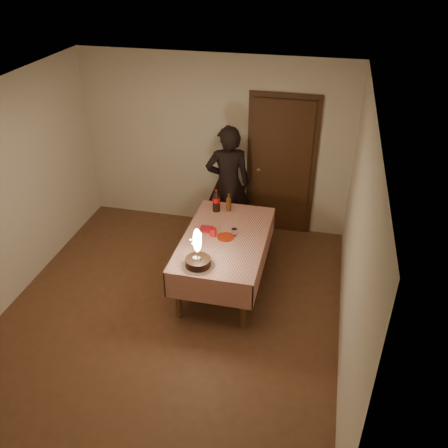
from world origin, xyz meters
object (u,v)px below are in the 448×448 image
at_px(cola_bottle, 216,201).
at_px(red_cup, 213,232).
at_px(dining_table, 225,244).
at_px(amber_bottle_left, 229,203).
at_px(photographer, 228,184).
at_px(red_plate, 226,237).
at_px(birthday_cake, 198,257).
at_px(clear_cup, 234,232).

bearing_deg(cola_bottle, red_cup, -79.99).
distance_m(red_cup, cola_bottle, 0.63).
distance_m(dining_table, amber_bottle_left, 0.69).
xyz_separation_m(dining_table, photographer, (-0.22, 1.15, 0.25)).
bearing_deg(red_plate, cola_bottle, 113.47).
relative_size(birthday_cake, red_cup, 4.88).
bearing_deg(red_cup, birthday_cake, -91.37).
distance_m(red_plate, red_cup, 0.17).
bearing_deg(red_cup, cola_bottle, 100.01).
distance_m(birthday_cake, amber_bottle_left, 1.30).
xyz_separation_m(birthday_cake, cola_bottle, (-0.09, 1.26, 0.04)).
relative_size(red_cup, photographer, 0.06).
relative_size(red_cup, clear_cup, 1.11).
bearing_deg(amber_bottle_left, clear_cup, -71.20).
relative_size(cola_bottle, amber_bottle_left, 1.25).
bearing_deg(dining_table, amber_bottle_left, 98.44).
bearing_deg(photographer, red_plate, -78.88).
distance_m(dining_table, photographer, 1.20).
xyz_separation_m(birthday_cake, red_cup, (0.02, 0.64, -0.06)).
xyz_separation_m(red_cup, photographer, (-0.07, 1.16, 0.10)).
bearing_deg(red_cup, photographer, 93.39).
height_order(cola_bottle, amber_bottle_left, cola_bottle).
distance_m(amber_bottle_left, photographer, 0.52).
distance_m(dining_table, birthday_cake, 0.70).
xyz_separation_m(red_plate, cola_bottle, (-0.27, 0.62, 0.15)).
distance_m(red_cup, clear_cup, 0.26).
bearing_deg(dining_table, red_cup, -178.44).
distance_m(dining_table, cola_bottle, 0.71).
bearing_deg(amber_bottle_left, dining_table, -81.56).
relative_size(clear_cup, photographer, 0.05).
xyz_separation_m(red_cup, cola_bottle, (-0.11, 0.61, 0.10)).
bearing_deg(birthday_cake, dining_table, 75.68).
height_order(birthday_cake, cola_bottle, birthday_cake).
distance_m(red_plate, cola_bottle, 0.69).
xyz_separation_m(red_plate, amber_bottle_left, (-0.11, 0.66, 0.11)).
relative_size(clear_cup, cola_bottle, 0.28).
xyz_separation_m(red_plate, photographer, (-0.23, 1.16, 0.14)).
xyz_separation_m(cola_bottle, photographer, (0.04, 0.54, -0.01)).
relative_size(cola_bottle, photographer, 0.18).
relative_size(red_cup, cola_bottle, 0.31).
bearing_deg(dining_table, photographer, 100.70).
bearing_deg(birthday_cake, amber_bottle_left, 86.99).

